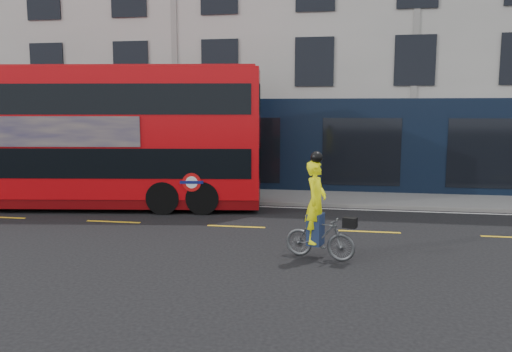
# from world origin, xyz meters

# --- Properties ---
(ground) EXTENTS (120.00, 120.00, 0.00)m
(ground) POSITION_xyz_m (0.00, 0.00, 0.00)
(ground) COLOR black
(ground) RESTS_ON ground
(pavement) EXTENTS (60.00, 3.00, 0.12)m
(pavement) POSITION_xyz_m (0.00, 6.50, 0.06)
(pavement) COLOR slate
(pavement) RESTS_ON ground
(kerb) EXTENTS (60.00, 0.12, 0.13)m
(kerb) POSITION_xyz_m (0.00, 5.00, 0.07)
(kerb) COLOR slate
(kerb) RESTS_ON ground
(building_terrace) EXTENTS (50.00, 10.07, 15.00)m
(building_terrace) POSITION_xyz_m (0.00, 12.94, 7.49)
(building_terrace) COLOR #B9B6AE
(building_terrace) RESTS_ON ground
(road_edge_line) EXTENTS (58.00, 0.10, 0.01)m
(road_edge_line) POSITION_xyz_m (0.00, 4.70, 0.00)
(road_edge_line) COLOR silver
(road_edge_line) RESTS_ON ground
(lane_dashes) EXTENTS (58.00, 0.12, 0.01)m
(lane_dashes) POSITION_xyz_m (0.00, 1.50, 0.00)
(lane_dashes) COLOR gold
(lane_dashes) RESTS_ON ground
(bus) EXTENTS (12.75, 4.52, 5.04)m
(bus) POSITION_xyz_m (-1.87, 3.75, 2.59)
(bus) COLOR #C1070C
(bus) RESTS_ON ground
(cyclist) EXTENTS (1.81, 0.98, 2.60)m
(cyclist) POSITION_xyz_m (6.61, -1.36, 0.90)
(cyclist) COLOR #4B4E50
(cyclist) RESTS_ON ground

